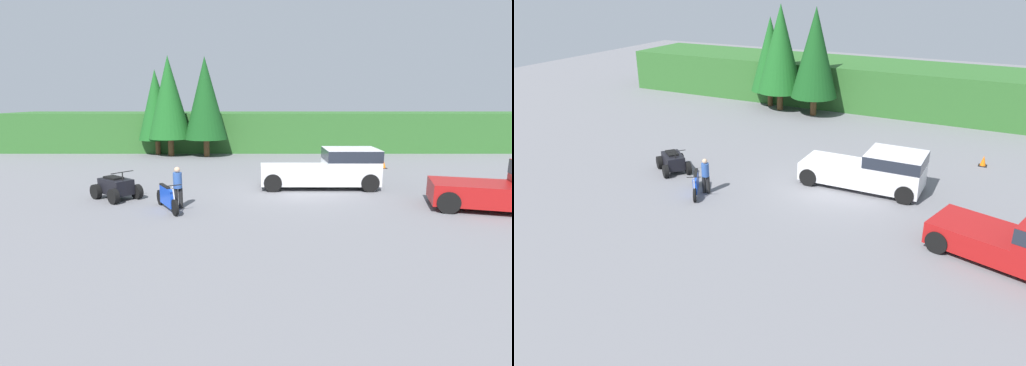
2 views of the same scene
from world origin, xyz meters
TOP-DOWN VIEW (x-y plane):
  - ground_plane at (0.00, 0.00)m, footprint 80.00×80.00m
  - hillside_backdrop at (0.00, 16.00)m, footprint 44.00×6.00m
  - tree_left at (-9.21, 12.63)m, footprint 2.81×2.81m
  - tree_mid_left at (-8.05, 11.90)m, footprint 3.21×3.21m
  - tree_mid_right at (-5.33, 11.57)m, footprint 3.17×3.17m
  - pickup_truck_second at (2.00, 0.87)m, footprint 5.58×2.22m
  - dirt_bike at (-5.07, -3.19)m, footprint 1.35×2.14m
  - quad_atv at (-7.63, -1.43)m, footprint 2.40×2.30m
  - rider_person at (-4.68, -2.96)m, footprint 0.43×0.43m
  - traffic_cone at (6.24, 6.30)m, footprint 0.42×0.42m

SIDE VIEW (x-z plane):
  - ground_plane at x=0.00m, z-range 0.00..0.00m
  - traffic_cone at x=6.24m, z-range -0.02..0.53m
  - dirt_bike at x=-5.07m, z-range -0.10..1.05m
  - quad_atv at x=-7.63m, z-range -0.12..1.12m
  - rider_person at x=-4.68m, z-range 0.07..1.72m
  - pickup_truck_second at x=2.00m, z-range 0.05..1.94m
  - hillside_backdrop at x=0.00m, z-range 0.00..3.10m
  - tree_left at x=-9.21m, z-range 0.56..6.94m
  - tree_mid_right at x=-5.33m, z-range 0.63..7.84m
  - tree_mid_left at x=-8.05m, z-range 0.64..7.95m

